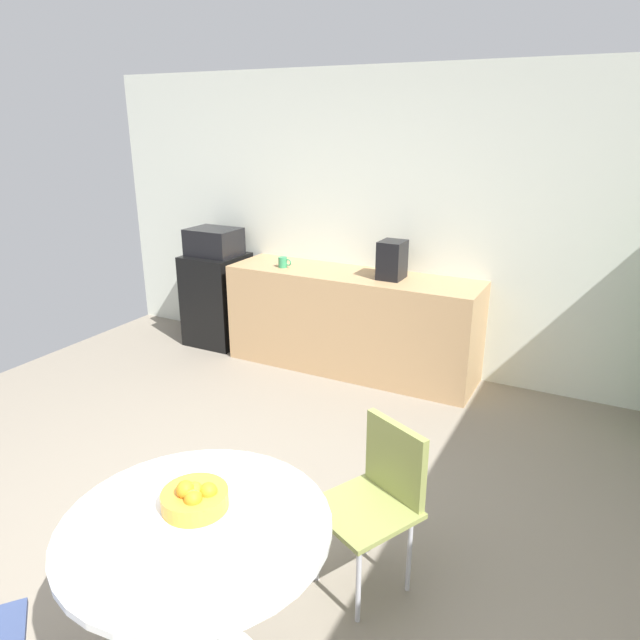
{
  "coord_description": "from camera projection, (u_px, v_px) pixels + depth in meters",
  "views": [
    {
      "loc": [
        1.79,
        -1.84,
        2.18
      ],
      "look_at": [
        0.15,
        1.29,
        0.95
      ],
      "focal_mm": 32.66,
      "sensor_mm": 36.0,
      "label": 1
    }
  ],
  "objects": [
    {
      "name": "counter_block",
      "position": [
        351.0,
        322.0,
        5.21
      ],
      "size": [
        2.27,
        0.6,
        0.9
      ],
      "primitive_type": "cube",
      "color": "tan",
      "rests_on": "ground_plane"
    },
    {
      "name": "chair_olive",
      "position": [
        380.0,
        487.0,
        2.76
      ],
      "size": [
        0.56,
        0.56,
        0.83
      ],
      "color": "silver",
      "rests_on": "ground_plane"
    },
    {
      "name": "coffee_maker",
      "position": [
        392.0,
        260.0,
        4.85
      ],
      "size": [
        0.2,
        0.24,
        0.32
      ],
      "primitive_type": "cube",
      "color": "black",
      "rests_on": "counter_block"
    },
    {
      "name": "mug_white",
      "position": [
        283.0,
        262.0,
        5.25
      ],
      "size": [
        0.13,
        0.08,
        0.09
      ],
      "color": "#338C59",
      "rests_on": "counter_block"
    },
    {
      "name": "fruit_bowl",
      "position": [
        195.0,
        498.0,
        2.23
      ],
      "size": [
        0.26,
        0.26,
        0.13
      ],
      "color": "gold",
      "rests_on": "round_table"
    },
    {
      "name": "wall_back",
      "position": [
        395.0,
        224.0,
        5.12
      ],
      "size": [
        6.0,
        0.1,
        2.6
      ],
      "primitive_type": "cube",
      "color": "silver",
      "rests_on": "ground_plane"
    },
    {
      "name": "round_table",
      "position": [
        198.0,
        557.0,
        2.21
      ],
      "size": [
        1.02,
        1.02,
        0.75
      ],
      "color": "silver",
      "rests_on": "ground_plane"
    },
    {
      "name": "ground_plane",
      "position": [
        180.0,
        559.0,
        3.04
      ],
      "size": [
        6.0,
        6.0,
        0.0
      ],
      "primitive_type": "plane",
      "color": "gray"
    },
    {
      "name": "microwave",
      "position": [
        214.0,
        242.0,
        5.67
      ],
      "size": [
        0.48,
        0.38,
        0.26
      ],
      "primitive_type": "cube",
      "color": "black",
      "rests_on": "mini_fridge"
    },
    {
      "name": "mini_fridge",
      "position": [
        217.0,
        299.0,
        5.86
      ],
      "size": [
        0.54,
        0.54,
        0.91
      ],
      "primitive_type": "cube",
      "color": "black",
      "rests_on": "ground_plane"
    }
  ]
}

